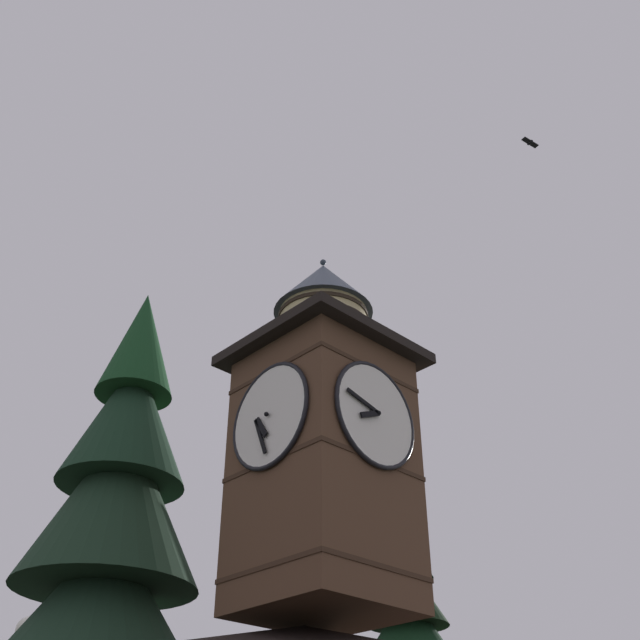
{
  "coord_description": "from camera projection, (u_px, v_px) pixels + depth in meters",
  "views": [
    {
      "loc": [
        11.19,
        11.58,
        2.28
      ],
      "look_at": [
        0.52,
        0.41,
        12.44
      ],
      "focal_mm": 43.82,
      "sensor_mm": 36.0,
      "label": 1
    }
  ],
  "objects": [
    {
      "name": "moon",
      "position": [
        29.0,
        630.0,
        48.17
      ],
      "size": [
        1.62,
        1.62,
        1.62
      ],
      "color": "silver"
    },
    {
      "name": "clock_tower",
      "position": [
        324.0,
        432.0,
        17.5
      ],
      "size": [
        3.78,
        3.78,
        8.88
      ],
      "color": "brown",
      "rests_on": "building_main"
    },
    {
      "name": "flying_bird_high",
      "position": [
        530.0,
        143.0,
        21.16
      ],
      "size": [
        0.55,
        0.22,
        0.11
      ],
      "color": "black"
    },
    {
      "name": "pine_tree_behind",
      "position": [
        103.0,
        603.0,
        17.26
      ],
      "size": [
        6.41,
        6.41,
        14.87
      ],
      "color": "#473323",
      "rests_on": "ground_plane"
    }
  ]
}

